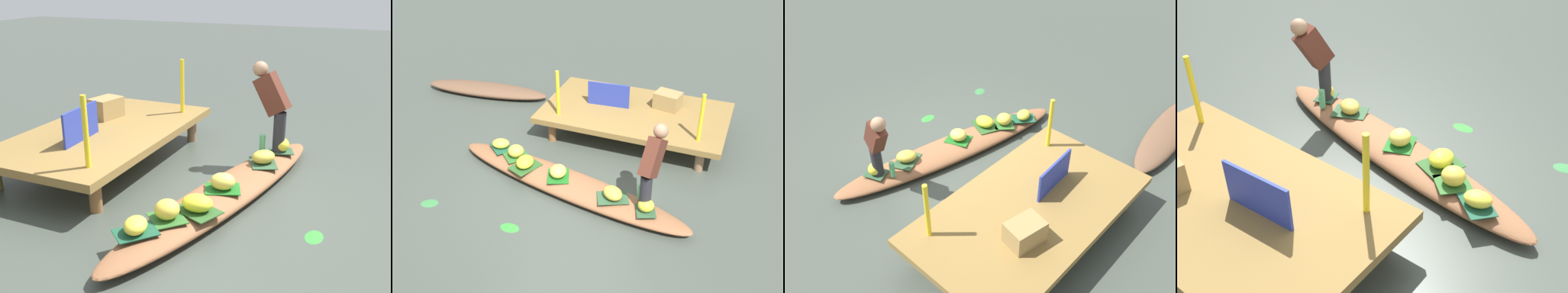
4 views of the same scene
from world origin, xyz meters
The scene contains 24 objects.
canal_water centered at (0.00, 0.00, 0.00)m, with size 40.00×40.00×0.00m, color #414940.
dock_platform centered at (0.49, 1.94, 0.41)m, with size 3.20×1.80×0.47m.
vendor_boat centered at (0.00, 0.00, 0.10)m, with size 4.04×0.65×0.21m, color brown.
moored_boat centered at (-2.81, 2.37, 0.11)m, with size 2.61×0.58×0.21m, color brown.
leaf_mat_0 centered at (-1.33, 0.39, 0.21)m, with size 0.39×0.28×0.01m, color #1B4F35.
banana_bunch_0 centered at (-1.33, 0.39, 0.29)m, with size 0.28×0.21×0.15m, color yellow.
leaf_mat_1 centered at (-0.14, -0.01, 0.21)m, with size 0.38×0.32×0.01m, color #1B651E.
banana_bunch_1 centered at (-0.14, -0.01, 0.31)m, with size 0.27×0.25×0.18m, color #EAD451.
leaf_mat_2 centered at (-0.98, 0.25, 0.21)m, with size 0.35×0.32×0.01m, color #2E6427.
banana_bunch_2 centered at (-0.98, 0.25, 0.31)m, with size 0.25×0.25×0.19m, color yellow.
leaf_mat_3 centered at (0.79, -0.20, 0.21)m, with size 0.43×0.31×0.01m, color #2F5233.
banana_bunch_3 centered at (0.79, -0.20, 0.30)m, with size 0.31×0.24×0.17m, color gold.
leaf_mat_4 centered at (1.30, -0.31, 0.21)m, with size 0.31×0.26×0.01m, color #2C5033.
banana_bunch_4 centered at (1.30, -0.31, 0.31)m, with size 0.22×0.20×0.19m, color yellow.
leaf_mat_5 centered at (-0.72, 0.05, 0.21)m, with size 0.44×0.33×0.01m, color #2A5424.
banana_bunch_5 centered at (-0.72, 0.05, 0.30)m, with size 0.32×0.25×0.17m, color yellow.
vendor_person centered at (1.29, -0.15, 0.89)m, with size 0.28×0.55×1.18m.
water_bottle centered at (1.15, -0.08, 0.33)m, with size 0.08×0.08×0.25m, color #57B371.
market_banner centered at (-0.01, 1.94, 0.69)m, with size 0.75×0.03×0.43m, color #29399F.
railing_post_west centered at (-0.71, 1.34, 0.87)m, with size 0.06×0.06×0.80m, color yellow.
railing_post_east centered at (1.69, 1.34, 0.87)m, with size 0.06×0.06×0.80m, color yellow.
produce_crate centered at (0.98, 2.23, 0.62)m, with size 0.44×0.32×0.29m, color #9D7E4A.
drifting_plant_0 centered at (-1.74, -1.02, 0.00)m, with size 0.25×0.18×0.01m, color #377B40.
drifting_plant_1 centered at (-0.40, -1.07, 0.00)m, with size 0.28×0.18×0.01m, color #338D32.
Camera 2 is at (2.34, -5.24, 4.45)m, focal length 43.90 mm.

